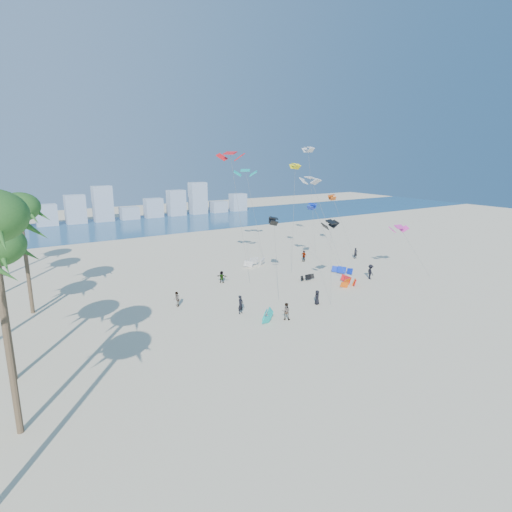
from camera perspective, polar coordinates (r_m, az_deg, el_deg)
ground at (r=35.92m, az=9.87°, el=-12.69°), size 220.00×220.00×0.00m
ocean at (r=99.38m, az=-19.09°, el=3.61°), size 220.00×220.00×0.00m
kitesurfer_near at (r=43.28m, az=-2.07°, el=-6.50°), size 0.82×0.72×1.90m
kitesurfer_mid at (r=41.84m, az=4.03°, el=-7.37°), size 1.06×1.03×1.71m
kitesurfers_far at (r=54.50m, az=6.09°, el=-2.45°), size 32.19×16.59×1.92m
grounded_kites at (r=54.78m, az=6.26°, el=-2.79°), size 20.21×20.09×1.10m
flying_kites at (r=60.10m, az=5.17°, el=9.77°), size 24.96×29.44×17.34m
distant_skyline at (r=108.40m, az=-21.08°, el=5.86°), size 85.00×3.00×8.40m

